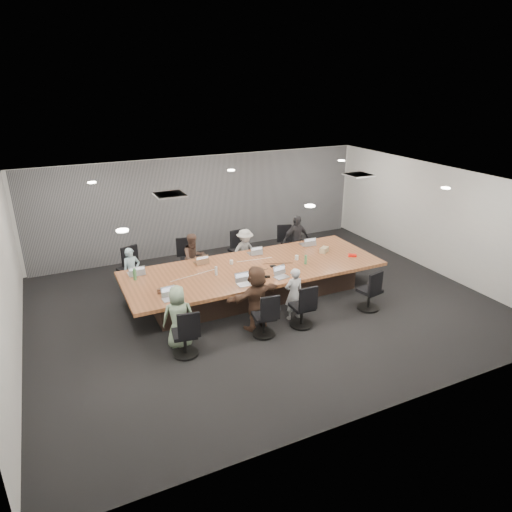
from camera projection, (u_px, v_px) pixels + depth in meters
name	position (u px, v px, depth m)	size (l,w,h in m)	color
floor	(263.00, 304.00, 10.45)	(10.00, 8.00, 0.00)	black
ceiling	(264.00, 184.00, 9.43)	(10.00, 8.00, 0.00)	white
wall_back	(203.00, 204.00, 13.30)	(10.00, 2.80, 0.00)	beige
wall_front	(386.00, 334.00, 6.57)	(10.00, 2.80, 0.00)	beige
wall_left	(7.00, 290.00, 7.95)	(8.00, 2.80, 0.00)	beige
wall_right	(435.00, 219.00, 11.93)	(8.00, 2.80, 0.00)	beige
curtain	(204.00, 205.00, 13.24)	(9.80, 0.04, 2.80)	slate
conference_table	(254.00, 280.00, 10.72)	(6.00, 2.20, 0.74)	#30221B
chair_0	(130.00, 272.00, 11.13)	(0.55, 0.55, 0.82)	black
chair_1	(190.00, 262.00, 11.74)	(0.56, 0.56, 0.83)	black
chair_2	(240.00, 254.00, 12.29)	(0.57, 0.57, 0.84)	black
chair_3	(289.00, 247.00, 12.92)	(0.51, 0.51, 0.75)	black
chair_4	(185.00, 337.00, 8.42)	(0.51, 0.51, 0.75)	black
chair_5	(264.00, 319.00, 9.08)	(0.49, 0.49, 0.72)	black
chair_6	(302.00, 310.00, 9.42)	(0.50, 0.50, 0.75)	black
chair_7	(369.00, 294.00, 10.11)	(0.51, 0.51, 0.76)	black
person_0	(132.00, 271.00, 10.78)	(0.42, 0.28, 1.15)	#9DC3D1
laptop_0	(136.00, 273.00, 10.25)	(0.36, 0.25, 0.02)	#B2B2B7
person_1	(194.00, 258.00, 11.36)	(0.63, 0.49, 1.29)	#47342C
laptop_1	(201.00, 262.00, 10.86)	(0.32, 0.22, 0.02)	#8C6647
person_2	(245.00, 251.00, 11.93)	(0.78, 0.45, 1.21)	#9F9F9F
laptop_2	(254.00, 253.00, 11.42)	(0.31, 0.21, 0.02)	#B2B2B7
person_3	(296.00, 240.00, 12.51)	(0.81, 0.34, 1.39)	#28292D
laptop_3	(306.00, 244.00, 12.03)	(0.34, 0.24, 0.02)	#B2B2B7
person_4	(178.00, 317.00, 8.63)	(0.61, 0.40, 1.25)	gray
laptop_4	(170.00, 299.00, 9.04)	(0.30, 0.21, 0.02)	#B2B2B7
person_5	(256.00, 298.00, 9.25)	(1.27, 0.40, 1.37)	#513629
laptop_5	(245.00, 284.00, 9.69)	(0.33, 0.23, 0.02)	#B2B2B7
person_6	(294.00, 294.00, 9.64)	(0.43, 0.28, 1.17)	#A8AAB0
laptop_6	(282.00, 277.00, 10.04)	(0.31, 0.21, 0.02)	#B2B2B7
bottle_green_left	(135.00, 274.00, 9.88)	(0.07, 0.07, 0.26)	#498B55
bottle_green_right	(306.00, 260.00, 10.73)	(0.06, 0.06, 0.22)	#498B55
bottle_clear	(216.00, 271.00, 10.14)	(0.06, 0.06, 0.20)	silver
cup_white_far	(231.00, 262.00, 10.74)	(0.08, 0.08, 0.10)	white
cup_white_near	(297.00, 258.00, 11.00)	(0.09, 0.09, 0.11)	white
mug_brown	(159.00, 291.00, 9.28)	(0.09, 0.09, 0.10)	brown
mic_left	(254.00, 271.00, 10.32)	(0.14, 0.10, 0.03)	black
mic_right	(273.00, 266.00, 10.61)	(0.13, 0.09, 0.03)	black
stapler	(267.00, 277.00, 10.02)	(0.14, 0.04, 0.05)	black
canvas_bag	(324.00, 250.00, 11.46)	(0.24, 0.15, 0.13)	tan
snack_packet	(352.00, 255.00, 11.23)	(0.20, 0.13, 0.04)	red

